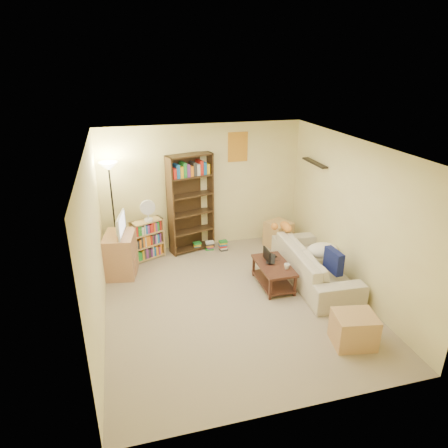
# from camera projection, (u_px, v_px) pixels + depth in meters

# --- Properties ---
(room) EXTENTS (4.50, 4.54, 2.52)m
(room) POSITION_uv_depth(u_px,v_px,m) (235.00, 206.00, 5.83)
(room) COLOR tan
(room) RESTS_ON ground
(sofa) EXTENTS (2.21, 1.01, 0.62)m
(sofa) POSITION_uv_depth(u_px,v_px,m) (314.00, 264.00, 6.95)
(sofa) COLOR beige
(sofa) RESTS_ON ground
(navy_pillow) EXTENTS (0.15, 0.42, 0.37)m
(navy_pillow) POSITION_uv_depth(u_px,v_px,m) (334.00, 261.00, 6.45)
(navy_pillow) COLOR #121A52
(navy_pillow) RESTS_ON sofa
(cream_blanket) EXTENTS (0.57, 0.41, 0.25)m
(cream_blanket) POSITION_uv_depth(u_px,v_px,m) (322.00, 250.00, 6.94)
(cream_blanket) COLOR white
(cream_blanket) RESTS_ON sofa
(tabby_cat) EXTENTS (0.49, 0.19, 0.17)m
(tabby_cat) POSITION_uv_depth(u_px,v_px,m) (284.00, 227.00, 7.49)
(tabby_cat) COLOR orange
(tabby_cat) RESTS_ON sofa
(coffee_table) EXTENTS (0.51, 0.92, 0.41)m
(coffee_table) POSITION_uv_depth(u_px,v_px,m) (274.00, 272.00, 6.79)
(coffee_table) COLOR #49251C
(coffee_table) RESTS_ON ground
(laptop) EXTENTS (0.55, 0.51, 0.03)m
(laptop) POSITION_uv_depth(u_px,v_px,m) (274.00, 260.00, 6.87)
(laptop) COLOR black
(laptop) RESTS_ON coffee_table
(laptop_screen) EXTENTS (0.01, 0.31, 0.20)m
(laptop_screen) POSITION_uv_depth(u_px,v_px,m) (267.00, 255.00, 6.80)
(laptop_screen) COLOR white
(laptop_screen) RESTS_ON laptop
(mug) EXTENTS (0.13, 0.13, 0.09)m
(mug) POSITION_uv_depth(u_px,v_px,m) (287.00, 266.00, 6.58)
(mug) COLOR white
(mug) RESTS_ON coffee_table
(tv_remote) EXTENTS (0.10, 0.17, 0.02)m
(tv_remote) POSITION_uv_depth(u_px,v_px,m) (273.00, 255.00, 7.03)
(tv_remote) COLOR black
(tv_remote) RESTS_ON coffee_table
(tv_stand) EXTENTS (0.63, 0.79, 0.76)m
(tv_stand) POSITION_uv_depth(u_px,v_px,m) (121.00, 254.00, 7.15)
(tv_stand) COLOR tan
(tv_stand) RESTS_ON ground
(television) EXTENTS (0.68, 0.31, 0.38)m
(television) POSITION_uv_depth(u_px,v_px,m) (118.00, 225.00, 6.93)
(television) COLOR black
(television) RESTS_ON tv_stand
(tall_bookshelf) EXTENTS (0.93, 0.53, 1.97)m
(tall_bookshelf) POSITION_uv_depth(u_px,v_px,m) (191.00, 201.00, 7.80)
(tall_bookshelf) COLOR #3C2717
(tall_bookshelf) RESTS_ON ground
(short_bookshelf) EXTENTS (0.66, 0.47, 0.79)m
(short_bookshelf) POSITION_uv_depth(u_px,v_px,m) (148.00, 240.00, 7.70)
(short_bookshelf) COLOR tan
(short_bookshelf) RESTS_ON ground
(desk_fan) EXTENTS (0.28, 0.16, 0.42)m
(desk_fan) POSITION_uv_depth(u_px,v_px,m) (148.00, 210.00, 7.43)
(desk_fan) COLOR silver
(desk_fan) RESTS_ON short_bookshelf
(floor_lamp) EXTENTS (0.33, 0.33, 1.95)m
(floor_lamp) POSITION_uv_depth(u_px,v_px,m) (110.00, 184.00, 7.12)
(floor_lamp) COLOR black
(floor_lamp) RESTS_ON ground
(side_table) EXTENTS (0.60, 0.60, 0.52)m
(side_table) POSITION_uv_depth(u_px,v_px,m) (278.00, 234.00, 8.27)
(side_table) COLOR tan
(side_table) RESTS_ON ground
(end_cabinet) EXTENTS (0.62, 0.54, 0.46)m
(end_cabinet) POSITION_uv_depth(u_px,v_px,m) (354.00, 329.00, 5.40)
(end_cabinet) COLOR tan
(end_cabinet) RESTS_ON ground
(book_stacks) EXTENTS (0.68, 0.32, 0.21)m
(book_stacks) POSITION_uv_depth(u_px,v_px,m) (211.00, 245.00, 8.16)
(book_stacks) COLOR red
(book_stacks) RESTS_ON ground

